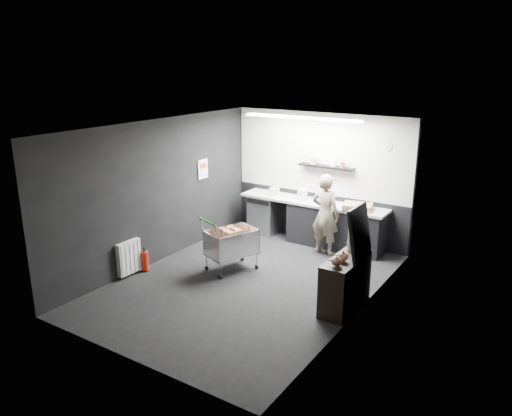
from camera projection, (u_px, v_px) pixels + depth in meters
The scene contains 22 objects.
floor at pixel (248, 283), 8.68m from camera, with size 5.50×5.50×0.00m, color black.
ceiling at pixel (247, 127), 7.91m from camera, with size 5.50×5.50×0.00m, color white.
wall_back at pixel (320, 177), 10.51m from camera, with size 5.50×5.50×0.00m, color black.
wall_front at pixel (122, 262), 6.08m from camera, with size 5.50×5.50×0.00m, color black.
wall_left at pixel (159, 192), 9.34m from camera, with size 5.50×5.50×0.00m, color black.
wall_right at pixel (361, 230), 7.25m from camera, with size 5.50×5.50×0.00m, color black.
kitchen_wall_panel at pixel (320, 154), 10.35m from camera, with size 3.95×0.02×1.70m, color silver.
dado_panel at pixel (318, 216), 10.73m from camera, with size 3.95×0.02×1.00m, color black.
floating_shelf at pixel (326, 167), 10.22m from camera, with size 1.20×0.22×0.04m, color black.
wall_clock at pixel (387, 145), 9.53m from camera, with size 0.20×0.20×0.03m, color silver.
poster at pixel (203, 169), 10.31m from camera, with size 0.02×0.30×0.40m, color white.
poster_red_band at pixel (203, 166), 10.29m from camera, with size 0.01×0.22×0.10m, color red.
radiator at pixel (129, 257), 8.87m from camera, with size 0.10×0.50×0.60m, color silver.
ceiling_strip at pixel (301, 118), 9.41m from camera, with size 2.40×0.20×0.04m, color white.
prep_counter at pixel (317, 222), 10.43m from camera, with size 3.20×0.61×0.90m.
person at pixel (325, 214), 9.76m from camera, with size 0.59×0.39×1.63m, color #BBB194.
shopping_cart at pixel (231, 244), 9.08m from camera, with size 0.88×1.14×1.04m.
sideboard at pixel (347, 276), 7.67m from camera, with size 0.47×1.11×1.66m.
fire_extinguisher at pixel (145, 260), 9.09m from camera, with size 0.13×0.13×0.44m.
cardboard_box at pixel (358, 207), 9.78m from camera, with size 0.56×0.42×0.11m, color #9B7A53.
pink_tub at pixel (302, 194), 10.46m from camera, with size 0.22×0.22×0.22m, color silver.
white_container at pixel (274, 192), 10.77m from camera, with size 0.19×0.15×0.17m, color silver.
Camera 1 is at (4.44, -6.60, 3.73)m, focal length 35.00 mm.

